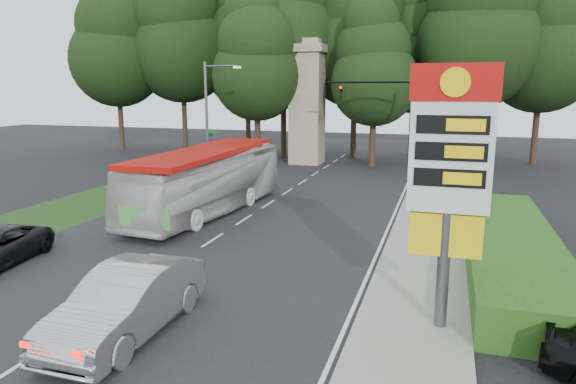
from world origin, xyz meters
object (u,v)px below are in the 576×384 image
(traffic_signal_mast, at_px, (395,112))
(sedan_silver, at_px, (128,302))
(gas_station_pylon, at_px, (450,163))
(monument, at_px, (307,102))
(transit_bus, at_px, (207,182))
(streetlight_signs, at_px, (209,114))

(traffic_signal_mast, xyz_separation_m, sedan_silver, (-4.18, -24.63, -3.79))
(gas_station_pylon, distance_m, traffic_signal_mast, 22.29)
(sedan_silver, bearing_deg, monument, 96.28)
(gas_station_pylon, relative_size, traffic_signal_mast, 0.95)
(transit_bus, height_order, sedan_silver, transit_bus)
(monument, relative_size, sedan_silver, 1.88)
(streetlight_signs, bearing_deg, sedan_silver, -69.45)
(streetlight_signs, height_order, sedan_silver, streetlight_signs)
(streetlight_signs, height_order, transit_bus, streetlight_signs)
(gas_station_pylon, xyz_separation_m, traffic_signal_mast, (-3.52, 22.00, 0.22))
(monument, bearing_deg, gas_station_pylon, -68.20)
(gas_station_pylon, distance_m, sedan_silver, 8.88)
(traffic_signal_mast, bearing_deg, streetlight_signs, -171.08)
(streetlight_signs, xyz_separation_m, transit_bus, (4.70, -10.23, -2.81))
(traffic_signal_mast, height_order, transit_bus, traffic_signal_mast)
(traffic_signal_mast, xyz_separation_m, monument, (-7.68, 6.00, 0.43))
(streetlight_signs, xyz_separation_m, monument, (4.99, 7.99, 0.67))
(transit_bus, bearing_deg, sedan_silver, -67.91)
(monument, relative_size, transit_bus, 0.86)
(streetlight_signs, distance_m, monument, 9.44)
(sedan_silver, bearing_deg, gas_station_pylon, 18.57)
(gas_station_pylon, distance_m, transit_bus, 15.35)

